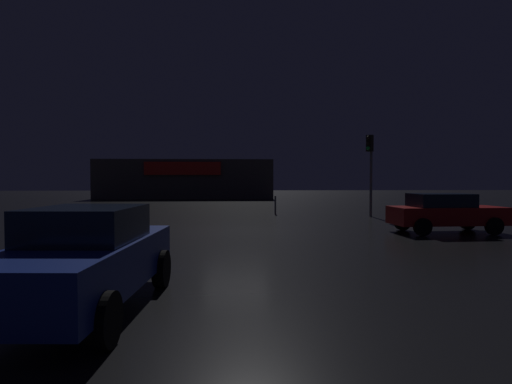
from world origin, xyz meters
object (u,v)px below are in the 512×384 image
object	(u,v)px
car_far	(445,212)
traffic_signal_opposite	(370,159)
store_building	(188,179)
car_near	(86,258)

from	to	relation	value
car_far	traffic_signal_opposite	bearing A→B (deg)	95.75
store_building	traffic_signal_opposite	world-z (taller)	traffic_signal_opposite
store_building	car_far	world-z (taller)	store_building
store_building	traffic_signal_opposite	distance (m)	28.50
traffic_signal_opposite	car_far	bearing A→B (deg)	-84.25
traffic_signal_opposite	car_near	xyz separation A→B (m)	(-9.71, -16.04, -2.33)
traffic_signal_opposite	store_building	bearing A→B (deg)	116.48
store_building	car_far	bearing A→B (deg)	-67.54
store_building	car_far	size ratio (longest dim) A/B	4.36
traffic_signal_opposite	car_near	distance (m)	18.89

